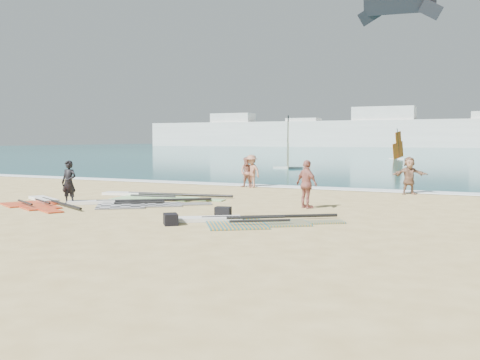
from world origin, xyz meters
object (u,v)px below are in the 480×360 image
at_px(rig_green, 151,196).
at_px(beachgoer_mid, 252,171).
at_px(rig_red, 41,203).
at_px(person_wetsuit, 69,183).
at_px(beachgoer_left, 247,172).
at_px(rig_grey, 128,203).
at_px(gear_bag_near, 223,212).
at_px(rig_orange, 241,221).
at_px(gear_bag_far, 171,219).
at_px(beachgoer_back, 307,184).
at_px(beachgoer_right, 409,176).

relative_size(rig_green, beachgoer_mid, 3.59).
distance_m(rig_red, person_wetsuit, 1.38).
bearing_deg(beachgoer_left, beachgoer_mid, 24.37).
xyz_separation_m(rig_grey, gear_bag_near, (4.66, -1.23, 0.11)).
relative_size(rig_orange, gear_bag_far, 9.29).
xyz_separation_m(rig_red, gear_bag_near, (7.76, 0.03, 0.11)).
height_order(rig_grey, beachgoer_mid, beachgoer_mid).
bearing_deg(beachgoer_back, beachgoer_mid, -22.28).
bearing_deg(rig_grey, gear_bag_far, -74.48).
distance_m(rig_grey, beachgoer_mid, 8.66).
xyz_separation_m(rig_grey, beachgoer_mid, (1.33, 8.52, 0.78)).
height_order(gear_bag_near, beachgoer_back, beachgoer_back).
bearing_deg(rig_red, beachgoer_left, 94.05).
bearing_deg(rig_red, rig_green, 84.61).
height_order(beachgoer_left, beachgoer_mid, beachgoer_mid).
bearing_deg(beachgoer_mid, rig_red, -93.90).
relative_size(rig_orange, beachgoer_back, 2.93).
relative_size(beachgoer_mid, beachgoer_back, 0.97).
bearing_deg(gear_bag_near, rig_green, 145.09).
relative_size(rig_grey, gear_bag_near, 10.69).
xyz_separation_m(beachgoer_back, beachgoer_right, (2.64, 6.55, -0.02)).
height_order(rig_green, gear_bag_near, gear_bag_near).
bearing_deg(beachgoer_left, rig_orange, -62.58).
relative_size(rig_green, rig_red, 1.29).
distance_m(rig_orange, person_wetsuit, 7.88).
relative_size(beachgoer_mid, beachgoer_right, 0.99).
xyz_separation_m(gear_bag_near, beachgoer_back, (1.77, 3.11, 0.71)).
height_order(rig_grey, gear_bag_near, gear_bag_near).
relative_size(rig_green, beachgoer_left, 3.87).
xyz_separation_m(rig_grey, gear_bag_far, (4.04, -3.34, 0.11)).
bearing_deg(beachgoer_left, gear_bag_near, -65.95).
bearing_deg(rig_grey, beachgoer_mid, 46.21).
height_order(rig_orange, rig_red, rig_orange).
xyz_separation_m(rig_green, beachgoer_back, (7.10, -0.61, 0.81)).
bearing_deg(beachgoer_back, gear_bag_far, 95.53).
bearing_deg(beachgoer_left, gear_bag_far, -72.15).
distance_m(rig_orange, gear_bag_near, 1.38).
height_order(gear_bag_far, beachgoer_left, beachgoer_left).
bearing_deg(beachgoer_mid, gear_bag_far, -56.70).
height_order(person_wetsuit, beachgoer_right, beachgoer_right).
relative_size(rig_red, gear_bag_far, 8.53).
relative_size(rig_green, gear_bag_near, 12.23).
distance_m(rig_red, beachgoer_right, 15.57).
relative_size(rig_grey, rig_red, 1.13).
height_order(rig_red, gear_bag_near, gear_bag_near).
distance_m(person_wetsuit, beachgoer_left, 9.84).
bearing_deg(rig_grey, beachgoer_back, -18.68).
relative_size(rig_orange, beachgoer_right, 3.00).
xyz_separation_m(rig_orange, beachgoer_back, (0.72, 4.00, 0.81)).
distance_m(rig_red, beachgoer_left, 10.60).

